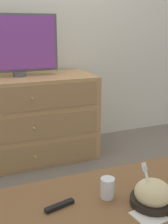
# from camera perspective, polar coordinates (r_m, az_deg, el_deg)

# --- Properties ---
(ground_plane) EXTENTS (12.00, 12.00, 0.00)m
(ground_plane) POSITION_cam_1_polar(r_m,az_deg,el_deg) (2.91, -12.60, -6.59)
(ground_plane) COLOR #70665B
(wall_back) EXTENTS (12.00, 0.05, 2.60)m
(wall_back) POSITION_cam_1_polar(r_m,az_deg,el_deg) (2.71, -14.53, 19.75)
(wall_back) COLOR silver
(wall_back) RESTS_ON ground_plane
(dresser) EXTENTS (1.17, 0.56, 0.74)m
(dresser) POSITION_cam_1_polar(r_m,az_deg,el_deg) (2.51, -11.42, -1.32)
(dresser) COLOR tan
(dresser) RESTS_ON ground_plane
(tv) EXTENTS (0.66, 0.11, 0.51)m
(tv) POSITION_cam_1_polar(r_m,az_deg,el_deg) (2.42, -13.32, 13.27)
(tv) COLOR #515156
(tv) RESTS_ON dresser
(coffee_table) EXTENTS (1.04, 0.57, 0.38)m
(coffee_table) POSITION_cam_1_polar(r_m,az_deg,el_deg) (1.38, 6.27, -18.86)
(coffee_table) COLOR brown
(coffee_table) RESTS_ON ground_plane
(takeout_bowl) EXTENTS (0.20, 0.20, 0.19)m
(takeout_bowl) POSITION_cam_1_polar(r_m,az_deg,el_deg) (1.33, 13.77, -16.05)
(takeout_bowl) COLOR black
(takeout_bowl) RESTS_ON coffee_table
(drink_cup) EXTENTS (0.07, 0.07, 0.10)m
(drink_cup) POSITION_cam_1_polar(r_m,az_deg,el_deg) (1.34, 4.78, -15.31)
(drink_cup) COLOR #9E6638
(drink_cup) RESTS_ON coffee_table
(napkin) EXTENTS (0.14, 0.14, 0.00)m
(napkin) POSITION_cam_1_polar(r_m,az_deg,el_deg) (1.27, 13.09, -19.91)
(napkin) COLOR silver
(napkin) RESTS_ON coffee_table
(remote_control) EXTENTS (0.14, 0.06, 0.02)m
(remote_control) POSITION_cam_1_polar(r_m,az_deg,el_deg) (1.30, -4.99, -18.42)
(remote_control) COLOR black
(remote_control) RESTS_ON coffee_table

